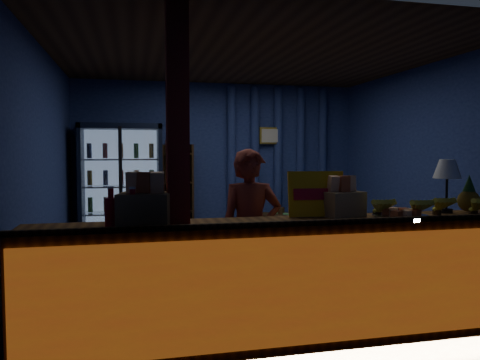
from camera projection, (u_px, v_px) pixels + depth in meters
The scene contains 19 objects.
ground at pixel (252, 276), 5.62m from camera, with size 4.60×4.60×0.00m, color #515154.
room_walls at pixel (252, 145), 5.52m from camera, with size 4.60×4.60×4.60m.
counter at pixel (311, 279), 3.73m from camera, with size 4.40×0.57×0.99m.
support_post at pixel (178, 177), 3.45m from camera, with size 0.16×0.16×2.60m, color maroon.
beverage_cooler at pixel (121, 188), 7.08m from camera, with size 1.20×0.62×1.90m.
bottle_shelf at pixel (177, 195), 7.41m from camera, with size 0.50×0.28×1.60m.
curtain_folds at pixel (278, 163), 7.84m from camera, with size 1.74×0.14×2.50m.
framed_picture at pixel (270, 136), 7.74m from camera, with size 0.36×0.04×0.28m.
shopkeeper at pixel (251, 234), 4.15m from camera, with size 0.55×0.36×1.52m, color maroon.
green_chair at pixel (303, 229), 7.23m from camera, with size 0.61×0.63×0.58m, color #58B066.
side_table at pixel (281, 231), 7.18m from camera, with size 0.69×0.60×0.63m.
yellow_sign at pixel (316, 194), 3.88m from camera, with size 0.48×0.14×0.38m.
soda_bottles at pixel (133, 210), 3.36m from camera, with size 0.39×0.17×0.29m.
snack_box_left at pixel (146, 207), 3.41m from camera, with size 0.43×0.38×0.39m.
snack_box_centre at pixel (341, 202), 3.91m from camera, with size 0.37×0.33×0.34m.
pastry_tray at pixel (401, 215), 3.80m from camera, with size 0.46×0.46×0.07m.
banana_bunches at pixel (429, 206), 3.89m from camera, with size 1.10×0.31×0.18m.
table_lamp at pixel (447, 171), 4.10m from camera, with size 0.24×0.24×0.47m.
pineapple at pixel (469, 197), 4.12m from camera, with size 0.19×0.19×0.33m.
Camera 1 is at (-1.37, -5.36, 1.49)m, focal length 35.00 mm.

